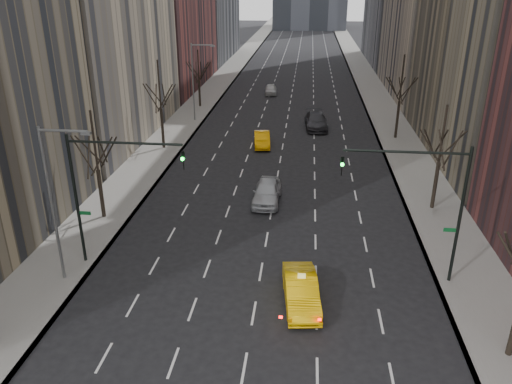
# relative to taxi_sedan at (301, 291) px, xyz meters

# --- Properties ---
(sidewalk_left) EXTENTS (4.50, 320.00, 0.15)m
(sidewalk_left) POSITION_rel_taxi_sedan_xyz_m (-14.66, 60.89, -0.73)
(sidewalk_left) COLOR slate
(sidewalk_left) RESTS_ON ground
(sidewalk_right) EXTENTS (4.50, 320.00, 0.15)m
(sidewalk_right) POSITION_rel_taxi_sedan_xyz_m (9.84, 60.89, -0.73)
(sidewalk_right) COLOR slate
(sidewalk_right) RESTS_ON ground
(tree_lw_b) EXTENTS (3.36, 3.50, 7.82)m
(tree_lw_b) POSITION_rel_taxi_sedan_xyz_m (-14.41, 8.89, 2.91)
(tree_lw_b) COLOR black
(tree_lw_b) RESTS_ON ground
(tree_lw_c) EXTENTS (3.36, 3.50, 8.74)m
(tree_lw_c) POSITION_rel_taxi_sedan_xyz_m (-14.41, 24.89, 3.23)
(tree_lw_c) COLOR black
(tree_lw_c) RESTS_ON ground
(tree_lw_d) EXTENTS (3.36, 3.50, 7.36)m
(tree_lw_d) POSITION_rel_taxi_sedan_xyz_m (-14.41, 42.89, 2.76)
(tree_lw_d) COLOR black
(tree_lw_d) RESTS_ON ground
(tree_rw_b) EXTENTS (3.36, 3.50, 7.82)m
(tree_rw_b) POSITION_rel_taxi_sedan_xyz_m (9.59, 12.89, 2.91)
(tree_rw_b) COLOR black
(tree_rw_b) RESTS_ON ground
(tree_rw_c) EXTENTS (3.36, 3.50, 8.74)m
(tree_rw_c) POSITION_rel_taxi_sedan_xyz_m (9.59, 30.89, 3.23)
(tree_rw_c) COLOR black
(tree_rw_c) RESTS_ON ground
(traffic_mast_left) EXTENTS (6.69, 0.39, 8.00)m
(traffic_mast_left) POSITION_rel_taxi_sedan_xyz_m (-11.51, 2.89, 4.68)
(traffic_mast_left) COLOR black
(traffic_mast_left) RESTS_ON ground
(traffic_mast_right) EXTENTS (6.69, 0.39, 8.00)m
(traffic_mast_right) POSITION_rel_taxi_sedan_xyz_m (6.70, 2.89, 4.68)
(traffic_mast_right) COLOR black
(traffic_mast_right) RESTS_ON ground
(streetlight_near) EXTENTS (2.83, 0.22, 9.00)m
(streetlight_near) POSITION_rel_taxi_sedan_xyz_m (-13.25, 0.89, 4.81)
(streetlight_near) COLOR slate
(streetlight_near) RESTS_ON ground
(streetlight_far) EXTENTS (2.83, 0.22, 9.00)m
(streetlight_far) POSITION_rel_taxi_sedan_xyz_m (-13.25, 35.89, 4.81)
(streetlight_far) COLOR slate
(streetlight_far) RESTS_ON ground
(taxi_sedan) EXTENTS (2.28, 5.05, 1.61)m
(taxi_sedan) POSITION_rel_taxi_sedan_xyz_m (0.00, 0.00, 0.00)
(taxi_sedan) COLOR #FCBE05
(taxi_sedan) RESTS_ON ground
(silver_sedan_ahead) EXTENTS (2.13, 5.06, 1.71)m
(silver_sedan_ahead) POSITION_rel_taxi_sedan_xyz_m (-2.89, 12.93, 0.05)
(silver_sedan_ahead) COLOR #AEB1B6
(silver_sedan_ahead) RESTS_ON ground
(far_taxi) EXTENTS (2.07, 4.63, 1.48)m
(far_taxi) POSITION_rel_taxi_sedan_xyz_m (-4.54, 26.81, -0.07)
(far_taxi) COLOR #FFA705
(far_taxi) RESTS_ON ground
(far_suv_grey) EXTENTS (2.86, 6.18, 1.75)m
(far_suv_grey) POSITION_rel_taxi_sedan_xyz_m (1.04, 34.11, 0.07)
(far_suv_grey) COLOR #2C2C30
(far_suv_grey) RESTS_ON ground
(far_car_white) EXTENTS (1.97, 4.33, 1.44)m
(far_car_white) POSITION_rel_taxi_sedan_xyz_m (-5.52, 51.80, -0.08)
(far_car_white) COLOR #B8B8B8
(far_car_white) RESTS_ON ground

